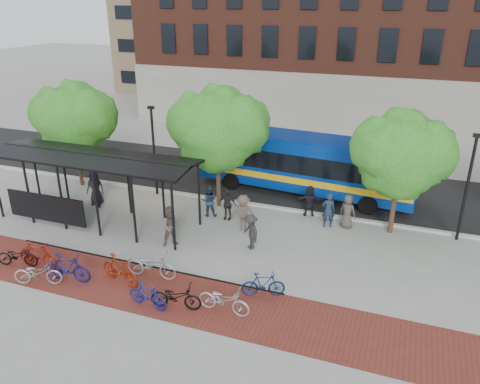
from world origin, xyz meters
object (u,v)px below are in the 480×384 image
(bike_11, at_px, (263,284))
(pedestrian_5, at_px, (310,201))
(bus_shelter, at_px, (91,165))
(bus, at_px, (304,161))
(bike_0, at_px, (17,256))
(pedestrian_9, at_px, (251,232))
(bike_7, at_px, (147,295))
(tree_a, at_px, (75,116))
(bike_6, at_px, (151,265))
(bike_5, at_px, (120,270))
(bike_10, at_px, (224,300))
(tree_b, at_px, (219,126))
(bike_8, at_px, (176,297))
(bike_2, at_px, (38,273))
(pedestrian_2, at_px, (209,201))
(tree_c, at_px, (403,152))
(lamp_post_left, at_px, (154,149))
(bike_3, at_px, (67,268))
(lamp_post_right, at_px, (467,185))
(pedestrian_0, at_px, (95,187))
(bike_1, at_px, (38,255))
(pedestrian_7, at_px, (328,210))
(pedestrian_6, at_px, (348,211))
(pedestrian_4, at_px, (227,204))
(pedestrian_3, at_px, (243,213))
(pedestrian_8, at_px, (172,226))

(bike_11, relative_size, pedestrian_5, 1.02)
(bus_shelter, distance_m, bus, 11.59)
(bus_shelter, relative_size, bike_0, 5.99)
(bus_shelter, relative_size, bus, 0.84)
(pedestrian_9, bearing_deg, bike_7, -68.35)
(tree_a, height_order, bike_6, tree_a)
(bike_5, bearing_deg, bike_0, 110.32)
(bus, height_order, bike_10, bus)
(tree_b, bearing_deg, pedestrian_9, -51.80)
(bus, xyz_separation_m, bike_8, (-1.84, -12.38, -1.43))
(bike_2, xyz_separation_m, pedestrian_2, (3.82, 8.11, 0.34))
(tree_a, relative_size, tree_c, 1.04)
(lamp_post_left, height_order, bike_0, lamp_post_left)
(bike_3, bearing_deg, bike_7, -103.96)
(pedestrian_9, bearing_deg, lamp_post_right, 68.08)
(tree_b, bearing_deg, bike_2, -112.34)
(tree_c, height_order, pedestrian_0, tree_c)
(bike_1, relative_size, pedestrian_7, 1.04)
(lamp_post_right, relative_size, bike_7, 3.06)
(bike_5, height_order, pedestrian_6, pedestrian_6)
(tree_b, height_order, pedestrian_7, tree_b)
(pedestrian_4, bearing_deg, bus, 55.53)
(bike_11, height_order, pedestrian_3, pedestrian_3)
(bike_7, relative_size, pedestrian_2, 0.99)
(pedestrian_0, bearing_deg, pedestrian_2, -7.91)
(bike_3, bearing_deg, pedestrian_2, -28.76)
(bus, xyz_separation_m, pedestrian_7, (2.14, -3.89, -1.04))
(tree_c, distance_m, pedestrian_2, 9.72)
(pedestrian_7, bearing_deg, bike_3, 25.52)
(bike_3, height_order, bike_10, bike_3)
(bike_10, bearing_deg, bike_3, 94.71)
(tree_c, xyz_separation_m, bike_3, (-11.93, -8.91, -3.46))
(pedestrian_3, height_order, pedestrian_8, pedestrian_8)
(bike_11, relative_size, pedestrian_8, 0.87)
(tree_a, height_order, lamp_post_right, tree_a)
(bike_0, xyz_separation_m, bike_5, (4.83, 0.37, 0.14))
(pedestrian_0, xyz_separation_m, pedestrian_6, (13.34, 1.86, -0.12))
(bus, distance_m, bike_1, 14.68)
(lamp_post_left, bearing_deg, pedestrian_0, -135.55)
(bus, height_order, bike_6, bus)
(pedestrian_2, bearing_deg, bike_7, 81.32)
(lamp_post_right, height_order, bike_10, lamp_post_right)
(pedestrian_4, distance_m, pedestrian_8, 3.68)
(bike_1, relative_size, pedestrian_6, 1.08)
(bus, xyz_separation_m, pedestrian_5, (1.00, -2.92, -1.11))
(bike_2, relative_size, pedestrian_6, 1.11)
(bike_3, relative_size, pedestrian_4, 1.22)
(tree_c, bearing_deg, bike_8, -128.00)
(bus_shelter, xyz_separation_m, bus, (9.02, 7.19, -1.07))
(lamp_post_left, distance_m, lamp_post_right, 16.00)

